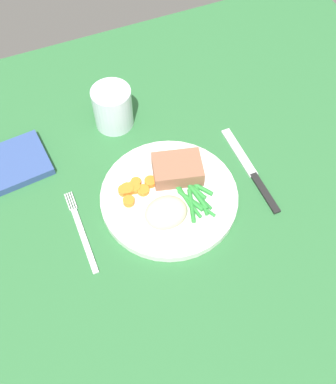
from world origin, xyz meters
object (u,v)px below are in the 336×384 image
(meat_portion, at_px, (177,168))
(knife, at_px, (251,171))
(fork, at_px, (81,231))
(dinner_plate, at_px, (168,197))
(water_glass, at_px, (113,110))
(napkin, at_px, (13,164))

(meat_portion, height_order, knife, meat_portion)
(fork, bearing_deg, dinner_plate, 5.35)
(dinner_plate, xyz_separation_m, fork, (-0.16, -0.00, -0.01))
(knife, bearing_deg, fork, -175.47)
(fork, relative_size, knife, 0.81)
(meat_portion, xyz_separation_m, water_glass, (-0.06, 0.17, 0.00))
(fork, xyz_separation_m, water_glass, (0.13, 0.21, 0.03))
(dinner_plate, relative_size, napkin, 1.92)
(water_glass, bearing_deg, knife, -47.63)
(dinner_plate, xyz_separation_m, meat_portion, (0.03, 0.04, 0.02))
(dinner_plate, xyz_separation_m, knife, (0.17, -0.00, -0.01))
(dinner_plate, bearing_deg, fork, -179.09)
(meat_portion, bearing_deg, dinner_plate, -130.60)
(dinner_plate, bearing_deg, knife, -0.98)
(dinner_plate, relative_size, fork, 1.47)
(meat_portion, distance_m, knife, 0.14)
(dinner_plate, distance_m, knife, 0.17)
(water_glass, bearing_deg, meat_portion, -70.52)
(fork, height_order, water_glass, water_glass)
(fork, xyz_separation_m, napkin, (-0.08, 0.18, 0.01))
(dinner_plate, height_order, knife, dinner_plate)
(dinner_plate, distance_m, water_glass, 0.21)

